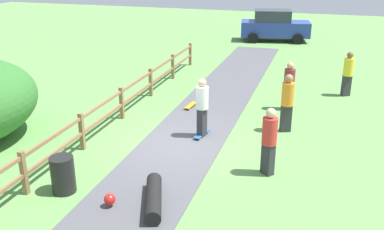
{
  "coord_description": "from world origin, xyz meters",
  "views": [
    {
      "loc": [
        3.78,
        -11.24,
        5.39
      ],
      "look_at": [
        0.36,
        -0.23,
        1.0
      ],
      "focal_mm": 40.75,
      "sensor_mm": 36.0,
      "label": 1
    }
  ],
  "objects_px": {
    "skateboard_loose": "(191,105)",
    "bystander_red": "(269,138)",
    "parked_car_blue": "(274,26)",
    "bystander_maroon": "(289,84)",
    "skater_fallen": "(150,198)",
    "trash_bin": "(63,175)",
    "skater_riding": "(202,105)",
    "bystander_orange": "(287,100)",
    "bystander_yellow": "(348,72)"
  },
  "relations": [
    {
      "from": "skateboard_loose",
      "to": "bystander_red",
      "type": "distance_m",
      "value": 5.46
    },
    {
      "from": "skater_fallen",
      "to": "bystander_red",
      "type": "bearing_deg",
      "value": 44.99
    },
    {
      "from": "skater_riding",
      "to": "bystander_red",
      "type": "height_order",
      "value": "skater_riding"
    },
    {
      "from": "trash_bin",
      "to": "bystander_red",
      "type": "distance_m",
      "value": 5.06
    },
    {
      "from": "bystander_orange",
      "to": "bystander_maroon",
      "type": "distance_m",
      "value": 2.09
    },
    {
      "from": "bystander_yellow",
      "to": "parked_car_blue",
      "type": "height_order",
      "value": "parked_car_blue"
    },
    {
      "from": "skater_fallen",
      "to": "bystander_orange",
      "type": "height_order",
      "value": "bystander_orange"
    },
    {
      "from": "skater_riding",
      "to": "skateboard_loose",
      "type": "distance_m",
      "value": 2.83
    },
    {
      "from": "skater_fallen",
      "to": "parked_car_blue",
      "type": "height_order",
      "value": "parked_car_blue"
    },
    {
      "from": "trash_bin",
      "to": "skateboard_loose",
      "type": "bearing_deg",
      "value": 80.35
    },
    {
      "from": "trash_bin",
      "to": "bystander_orange",
      "type": "bearing_deg",
      "value": 48.91
    },
    {
      "from": "skater_riding",
      "to": "bystander_red",
      "type": "distance_m",
      "value": 2.87
    },
    {
      "from": "skater_riding",
      "to": "parked_car_blue",
      "type": "xyz_separation_m",
      "value": [
        0.15,
        15.82,
        -0.09
      ]
    },
    {
      "from": "bystander_red",
      "to": "parked_car_blue",
      "type": "relative_size",
      "value": 0.4
    },
    {
      "from": "skater_fallen",
      "to": "bystander_maroon",
      "type": "bearing_deg",
      "value": 72.71
    },
    {
      "from": "skateboard_loose",
      "to": "parked_car_blue",
      "type": "distance_m",
      "value": 13.49
    },
    {
      "from": "trash_bin",
      "to": "parked_car_blue",
      "type": "height_order",
      "value": "parked_car_blue"
    },
    {
      "from": "skater_riding",
      "to": "parked_car_blue",
      "type": "height_order",
      "value": "parked_car_blue"
    },
    {
      "from": "trash_bin",
      "to": "skateboard_loose",
      "type": "xyz_separation_m",
      "value": [
        1.11,
        6.51,
        -0.36
      ]
    },
    {
      "from": "skater_riding",
      "to": "skateboard_loose",
      "type": "bearing_deg",
      "value": 114.73
    },
    {
      "from": "skater_riding",
      "to": "bystander_red",
      "type": "relative_size",
      "value": 1.03
    },
    {
      "from": "skateboard_loose",
      "to": "parked_car_blue",
      "type": "xyz_separation_m",
      "value": [
        1.27,
        13.4,
        0.87
      ]
    },
    {
      "from": "skateboard_loose",
      "to": "parked_car_blue",
      "type": "bearing_deg",
      "value": 84.6
    },
    {
      "from": "trash_bin",
      "to": "bystander_maroon",
      "type": "bearing_deg",
      "value": 58.75
    },
    {
      "from": "skater_riding",
      "to": "bystander_orange",
      "type": "relative_size",
      "value": 0.99
    },
    {
      "from": "bystander_orange",
      "to": "parked_car_blue",
      "type": "relative_size",
      "value": 0.42
    },
    {
      "from": "bystander_yellow",
      "to": "bystander_maroon",
      "type": "bearing_deg",
      "value": -131.79
    },
    {
      "from": "bystander_orange",
      "to": "bystander_red",
      "type": "distance_m",
      "value": 2.99
    },
    {
      "from": "bystander_yellow",
      "to": "parked_car_blue",
      "type": "distance_m",
      "value": 11.07
    },
    {
      "from": "bystander_yellow",
      "to": "bystander_red",
      "type": "bearing_deg",
      "value": -105.48
    },
    {
      "from": "skater_fallen",
      "to": "bystander_orange",
      "type": "distance_m",
      "value": 5.86
    },
    {
      "from": "parked_car_blue",
      "to": "bystander_maroon",
      "type": "bearing_deg",
      "value": -80.47
    },
    {
      "from": "skater_riding",
      "to": "bystander_maroon",
      "type": "distance_m",
      "value": 3.99
    },
    {
      "from": "skateboard_loose",
      "to": "bystander_red",
      "type": "bearing_deg",
      "value": -51.25
    },
    {
      "from": "skater_fallen",
      "to": "skateboard_loose",
      "type": "height_order",
      "value": "skater_fallen"
    },
    {
      "from": "skateboard_loose",
      "to": "bystander_orange",
      "type": "distance_m",
      "value": 3.83
    },
    {
      "from": "bystander_red",
      "to": "bystander_maroon",
      "type": "relative_size",
      "value": 1.03
    },
    {
      "from": "trash_bin",
      "to": "bystander_red",
      "type": "xyz_separation_m",
      "value": [
        4.47,
        2.31,
        0.54
      ]
    },
    {
      "from": "skater_riding",
      "to": "skater_fallen",
      "type": "relative_size",
      "value": 1.07
    },
    {
      "from": "trash_bin",
      "to": "skater_fallen",
      "type": "bearing_deg",
      "value": 0.73
    },
    {
      "from": "trash_bin",
      "to": "bystander_red",
      "type": "relative_size",
      "value": 0.5
    },
    {
      "from": "trash_bin",
      "to": "bystander_orange",
      "type": "distance_m",
      "value": 7.05
    },
    {
      "from": "trash_bin",
      "to": "skater_riding",
      "type": "bearing_deg",
      "value": 61.51
    },
    {
      "from": "bystander_orange",
      "to": "bystander_maroon",
      "type": "xyz_separation_m",
      "value": [
        -0.14,
        2.08,
        -0.08
      ]
    },
    {
      "from": "bystander_red",
      "to": "bystander_maroon",
      "type": "distance_m",
      "value": 5.07
    },
    {
      "from": "bystander_orange",
      "to": "bystander_red",
      "type": "height_order",
      "value": "bystander_orange"
    },
    {
      "from": "trash_bin",
      "to": "bystander_orange",
      "type": "height_order",
      "value": "bystander_orange"
    },
    {
      "from": "bystander_yellow",
      "to": "bystander_maroon",
      "type": "xyz_separation_m",
      "value": [
        -2.03,
        -2.27,
        -0.01
      ]
    },
    {
      "from": "skater_riding",
      "to": "bystander_red",
      "type": "xyz_separation_m",
      "value": [
        2.25,
        -1.78,
        -0.06
      ]
    },
    {
      "from": "skater_fallen",
      "to": "bystander_red",
      "type": "relative_size",
      "value": 0.96
    }
  ]
}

